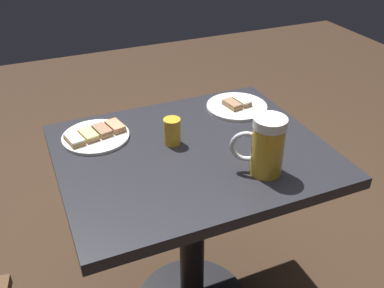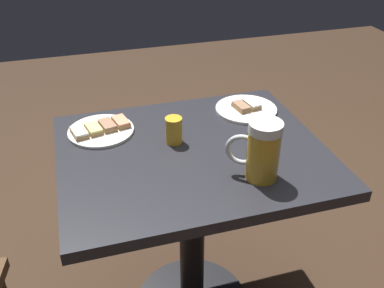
{
  "view_description": "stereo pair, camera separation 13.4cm",
  "coord_description": "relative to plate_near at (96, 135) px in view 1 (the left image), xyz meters",
  "views": [
    {
      "loc": [
        -1.04,
        0.45,
        1.47
      ],
      "look_at": [
        0.0,
        0.0,
        0.76
      ],
      "focal_mm": 40.52,
      "sensor_mm": 36.0,
      "label": 1
    },
    {
      "loc": [
        -1.09,
        0.32,
        1.47
      ],
      "look_at": [
        0.0,
        0.0,
        0.76
      ],
      "focal_mm": 40.52,
      "sensor_mm": 36.0,
      "label": 2
    }
  ],
  "objects": [
    {
      "name": "cafe_table",
      "position": [
        -0.19,
        -0.26,
        -0.17
      ],
      "size": [
        0.68,
        0.82,
        0.74
      ],
      "color": "black",
      "rests_on": "ground_plane"
    },
    {
      "name": "beer_mug",
      "position": [
        -0.38,
        -0.4,
        0.08
      ],
      "size": [
        0.11,
        0.14,
        0.18
      ],
      "color": "gold",
      "rests_on": "cafe_table"
    },
    {
      "name": "plate_far",
      "position": [
        0.01,
        -0.52,
        -0.0
      ],
      "size": [
        0.22,
        0.22,
        0.03
      ],
      "color": "white",
      "rests_on": "cafe_table"
    },
    {
      "name": "plate_near",
      "position": [
        0.0,
        0.0,
        0.0
      ],
      "size": [
        0.22,
        0.22,
        0.03
      ],
      "color": "white",
      "rests_on": "cafe_table"
    },
    {
      "name": "beer_glass_small",
      "position": [
        -0.13,
        -0.22,
        0.03
      ],
      "size": [
        0.05,
        0.05,
        0.09
      ],
      "primitive_type": "cylinder",
      "color": "gold",
      "rests_on": "cafe_table"
    }
  ]
}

